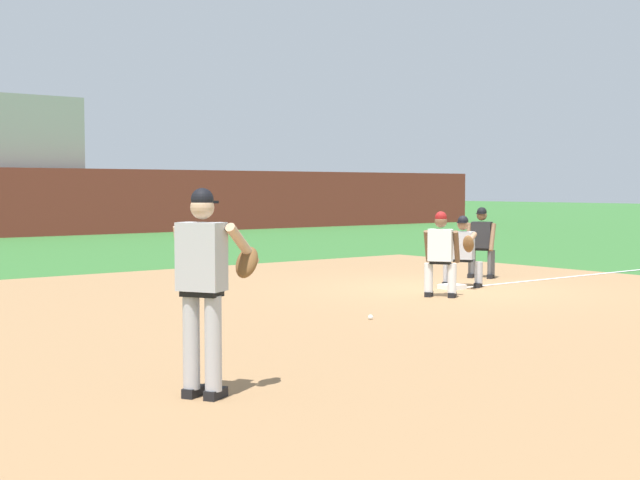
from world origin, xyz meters
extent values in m
plane|color=#336B2D|center=(0.00, 0.00, 0.00)|extent=(160.00, 160.00, 0.00)
cube|color=#9E754C|center=(-3.97, -2.26, 0.00)|extent=(18.00, 18.00, 0.01)
cube|color=white|center=(0.00, 0.00, 0.04)|extent=(0.38, 0.38, 0.09)
sphere|color=white|center=(-3.68, -1.92, 0.04)|extent=(0.07, 0.07, 0.07)
cube|color=black|center=(-7.97, -4.40, 0.04)|extent=(0.28, 0.22, 0.09)
cylinder|color=#B2B2B7|center=(-8.00, -4.42, 0.50)|extent=(0.15, 0.15, 0.84)
cube|color=black|center=(-7.86, -4.59, 0.04)|extent=(0.28, 0.22, 0.09)
cylinder|color=#B2B2B7|center=(-7.89, -4.61, 0.50)|extent=(0.15, 0.15, 0.84)
cube|color=black|center=(-7.95, -4.52, 0.94)|extent=(0.34, 0.39, 0.06)
cube|color=#B2B2B7|center=(-7.95, -4.52, 1.26)|extent=(0.41, 0.47, 0.60)
sphere|color=tan|center=(-7.93, -4.51, 1.69)|extent=(0.21, 0.21, 0.21)
sphere|color=black|center=(-7.93, -4.51, 1.76)|extent=(0.20, 0.20, 0.20)
cube|color=black|center=(-7.85, -4.46, 1.74)|extent=(0.18, 0.20, 0.02)
cylinder|color=tan|center=(-8.00, -4.26, 1.23)|extent=(0.21, 0.17, 0.59)
cylinder|color=tan|center=(-7.56, -4.59, 1.35)|extent=(0.50, 0.34, 0.41)
ellipsoid|color=brown|center=(-7.49, -4.55, 1.19)|extent=(0.36, 0.32, 0.34)
cube|color=black|center=(0.56, -0.13, 0.04)|extent=(0.28, 0.22, 0.09)
cylinder|color=#B2B2B7|center=(0.60, -0.11, 0.28)|extent=(0.15, 0.15, 0.40)
cube|color=black|center=(0.27, 0.40, 0.04)|extent=(0.28, 0.22, 0.09)
cylinder|color=#B2B2B7|center=(0.31, 0.42, 0.28)|extent=(0.15, 0.15, 0.40)
cube|color=black|center=(0.45, 0.15, 0.50)|extent=(0.34, 0.39, 0.06)
cube|color=#B2B2B7|center=(0.45, 0.15, 0.78)|extent=(0.40, 0.47, 0.52)
sphere|color=#9E7051|center=(0.43, 0.14, 1.17)|extent=(0.21, 0.21, 0.21)
sphere|color=black|center=(0.43, 0.14, 1.24)|extent=(0.20, 0.20, 0.20)
cube|color=black|center=(0.36, 0.10, 1.22)|extent=(0.18, 0.20, 0.02)
cylinder|color=#9E7051|center=(0.21, -0.27, 0.92)|extent=(0.55, 0.36, 0.24)
cylinder|color=#9E7051|center=(0.24, 0.32, 0.72)|extent=(0.25, 0.19, 0.58)
ellipsoid|color=brown|center=(0.02, -0.37, 0.85)|extent=(0.29, 0.28, 0.35)
cube|color=black|center=(-1.13, -0.54, 0.04)|extent=(0.28, 0.24, 0.09)
cylinder|color=white|center=(-1.17, -0.56, 0.33)|extent=(0.15, 0.15, 0.50)
cube|color=black|center=(-0.91, -0.87, 0.04)|extent=(0.28, 0.24, 0.09)
cylinder|color=white|center=(-0.94, -0.89, 0.33)|extent=(0.15, 0.15, 0.50)
cube|color=black|center=(-1.05, -0.72, 0.60)|extent=(0.36, 0.39, 0.06)
cube|color=white|center=(-1.05, -0.72, 0.89)|extent=(0.42, 0.47, 0.54)
sphere|color=brown|center=(-1.04, -0.71, 1.29)|extent=(0.21, 0.21, 0.21)
sphere|color=maroon|center=(-1.04, -0.71, 1.36)|extent=(0.20, 0.20, 0.20)
cube|color=maroon|center=(-0.96, -0.66, 1.34)|extent=(0.19, 0.20, 0.02)
cylinder|color=brown|center=(-1.07, -0.43, 0.86)|extent=(0.32, 0.26, 0.56)
cylinder|color=brown|center=(-0.79, -0.85, 0.86)|extent=(0.32, 0.26, 0.56)
cube|color=black|center=(2.02, 0.83, 0.04)|extent=(0.28, 0.22, 0.09)
cylinder|color=#515154|center=(2.05, 0.85, 0.33)|extent=(0.15, 0.15, 0.50)
cube|color=black|center=(1.82, 1.18, 0.04)|extent=(0.28, 0.22, 0.09)
cylinder|color=#515154|center=(1.86, 1.20, 0.33)|extent=(0.15, 0.15, 0.50)
cube|color=black|center=(1.95, 1.02, 0.60)|extent=(0.34, 0.39, 0.06)
cube|color=#232326|center=(1.95, 1.02, 0.89)|extent=(0.40, 0.47, 0.54)
sphere|color=brown|center=(1.94, 1.02, 1.29)|extent=(0.21, 0.21, 0.21)
sphere|color=black|center=(1.94, 1.02, 1.36)|extent=(0.20, 0.20, 0.20)
cube|color=black|center=(1.86, 0.97, 1.34)|extent=(0.18, 0.20, 0.02)
cylinder|color=brown|center=(1.95, 0.74, 0.86)|extent=(0.33, 0.24, 0.56)
cylinder|color=brown|center=(1.70, 1.17, 0.86)|extent=(0.33, 0.24, 0.56)
cube|color=maroon|center=(0.00, 22.00, 1.30)|extent=(48.00, 0.50, 2.60)
cube|color=gray|center=(0.00, 23.62, 2.73)|extent=(5.24, 0.85, 0.06)
cube|color=#286B42|center=(-0.30, 23.47, 2.94)|extent=(0.47, 0.20, 0.44)
cube|color=#286B42|center=(0.30, 23.47, 2.94)|extent=(0.47, 0.20, 0.44)
cube|color=#286B42|center=(0.91, 23.47, 2.94)|extent=(0.47, 0.20, 0.44)
cube|color=#286B42|center=(1.51, 23.47, 2.94)|extent=(0.47, 0.20, 0.44)
cube|color=#286B42|center=(2.12, 23.47, 2.94)|extent=(0.47, 0.20, 0.44)
cube|color=gray|center=(0.00, 24.47, 3.28)|extent=(5.24, 0.85, 0.06)
cube|color=#286B42|center=(0.30, 24.32, 3.49)|extent=(0.47, 0.20, 0.44)
cube|color=#286B42|center=(0.91, 24.32, 3.49)|extent=(0.47, 0.20, 0.44)
cube|color=#286B42|center=(1.51, 24.32, 3.49)|extent=(0.47, 0.20, 0.44)
cube|color=#286B42|center=(2.12, 24.32, 3.49)|extent=(0.47, 0.20, 0.44)
cube|color=#286B42|center=(0.30, 25.17, 4.04)|extent=(0.47, 0.20, 0.44)
cube|color=#286B42|center=(0.91, 25.17, 4.04)|extent=(0.47, 0.20, 0.44)
cube|color=#286B42|center=(1.51, 25.17, 4.04)|extent=(0.47, 0.20, 0.44)
cube|color=#286B42|center=(2.12, 25.17, 4.04)|extent=(0.47, 0.20, 0.44)
cube|color=#286B42|center=(0.91, 26.02, 4.59)|extent=(0.47, 0.20, 0.44)
cube|color=#286B42|center=(1.51, 26.02, 4.59)|extent=(0.47, 0.20, 0.44)
cube|color=#286B42|center=(2.12, 26.02, 4.59)|extent=(0.47, 0.20, 0.44)
cube|color=#286B42|center=(0.91, 26.87, 5.14)|extent=(0.47, 0.20, 0.44)
cube|color=#286B42|center=(1.51, 26.87, 5.14)|extent=(0.47, 0.20, 0.44)
cube|color=#286B42|center=(2.12, 26.87, 5.14)|extent=(0.47, 0.20, 0.44)
camera|label=1|loc=(-11.92, -11.26, 1.86)|focal=50.00mm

